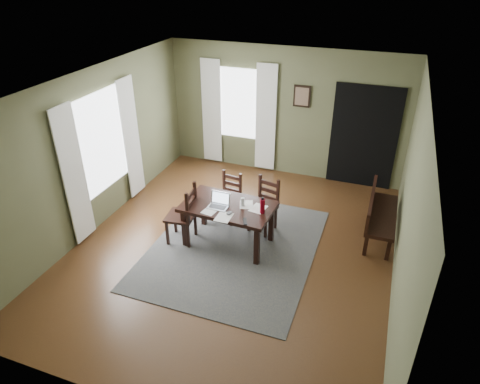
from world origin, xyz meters
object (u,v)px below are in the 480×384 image
at_px(chair_back_left, 229,198).
at_px(chair_back_right, 264,206).
at_px(bench, 378,212).
at_px(water_bottle, 262,206).
at_px(laptop, 219,203).
at_px(chair_end, 184,215).
at_px(dining_table, 228,210).

bearing_deg(chair_back_left, chair_back_right, -0.15).
distance_m(bench, water_bottle, 2.05).
height_order(bench, laptop, laptop).
bearing_deg(laptop, chair_end, -168.16).
xyz_separation_m(chair_end, chair_back_right, (1.14, 0.79, -0.04)).
bearing_deg(chair_back_right, chair_back_left, -173.73).
bearing_deg(chair_back_left, chair_end, -108.86).
distance_m(dining_table, laptop, 0.20).
distance_m(chair_end, chair_back_left, 1.00).
height_order(chair_end, water_bottle, chair_end).
relative_size(chair_end, chair_back_left, 1.16).
height_order(chair_end, laptop, chair_end).
bearing_deg(laptop, water_bottle, 3.99).
bearing_deg(chair_end, chair_back_right, 118.28).
bearing_deg(water_bottle, laptop, -176.83).
xyz_separation_m(dining_table, chair_back_right, (0.43, 0.61, -0.18)).
relative_size(chair_back_right, bench, 0.67).
xyz_separation_m(chair_back_left, water_bottle, (0.85, -0.74, 0.43)).
xyz_separation_m(chair_end, bench, (2.99, 1.24, -0.03)).
xyz_separation_m(dining_table, bench, (2.28, 1.05, -0.17)).
bearing_deg(chair_end, laptop, 94.48).
bearing_deg(laptop, bench, 25.87).
xyz_separation_m(chair_back_left, chair_back_right, (0.69, -0.10, 0.03)).
relative_size(laptop, water_bottle, 1.18).
relative_size(chair_back_right, water_bottle, 3.50).
bearing_deg(bench, dining_table, 114.80).
relative_size(dining_table, water_bottle, 5.53).
bearing_deg(chair_end, bench, 105.94).
bearing_deg(chair_back_right, laptop, -114.86).
distance_m(chair_end, water_bottle, 1.35).
bearing_deg(bench, chair_back_left, 97.78).
xyz_separation_m(chair_end, water_bottle, (1.30, 0.15, 0.36)).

